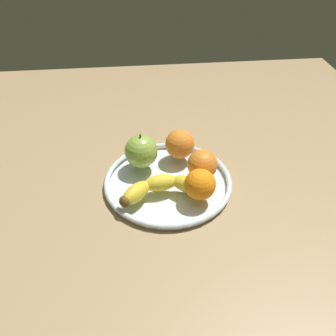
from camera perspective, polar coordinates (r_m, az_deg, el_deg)
ground_plane at (r=82.11cm, az=0.00°, el=-3.70°), size 135.22×135.22×4.00cm
fruit_bowl at (r=80.16cm, az=0.00°, el=-2.16°), size 28.75×28.75×1.80cm
banana at (r=74.76cm, az=-1.24°, el=-3.09°), size 19.21×8.84×3.54cm
apple at (r=81.43cm, az=-4.33°, el=2.69°), size 7.63×7.63×8.43cm
orange_back_left at (r=73.41cm, az=5.17°, el=-2.63°), size 6.56×6.56×6.56cm
orange_center at (r=78.67cm, az=5.48°, el=0.71°), size 6.71×6.71×6.71cm
orange_front_right at (r=84.18cm, az=1.91°, el=3.87°), size 6.95×6.95×6.95cm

